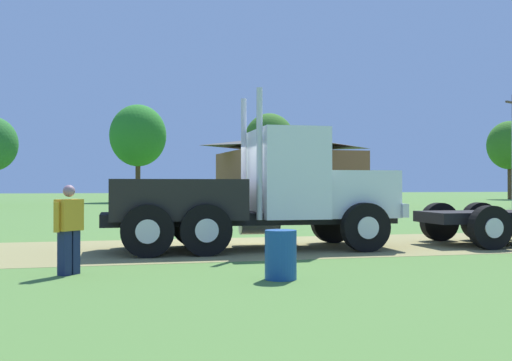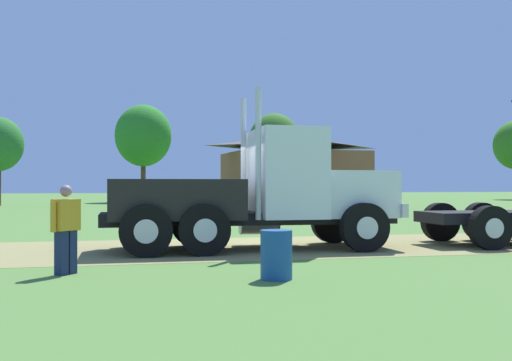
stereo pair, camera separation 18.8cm
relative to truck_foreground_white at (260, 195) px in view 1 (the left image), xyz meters
The scene contains 9 objects.
ground_plane 1.96m from the truck_foreground_white, 161.60° to the left, with size 200.00×200.00×0.00m, color #4F7835.
dirt_track 1.96m from the truck_foreground_white, 161.60° to the left, with size 120.00×5.29×0.01m, color olive.
truck_foreground_white is the anchor object (origin of this frame).
visitor_by_barrel 5.28m from the truck_foreground_white, 142.48° to the right, with size 0.49×0.50×1.54m.
steel_barrel 4.69m from the truck_foreground_white, 99.56° to the right, with size 0.52×0.52×0.81m, color #19478C.
shed_building 29.21m from the truck_foreground_white, 72.07° to the left, with size 9.89×8.94×5.10m.
tree_mid 41.06m from the truck_foreground_white, 91.72° to the left, with size 5.05×5.05×8.75m.
tree_right 34.81m from the truck_foreground_white, 74.87° to the left, with size 4.19×4.19×7.39m.
tree_far_right 56.83m from the truck_foreground_white, 47.97° to the left, with size 4.72×4.72×8.39m.
Camera 1 is at (-2.05, -14.45, 1.55)m, focal length 42.12 mm.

